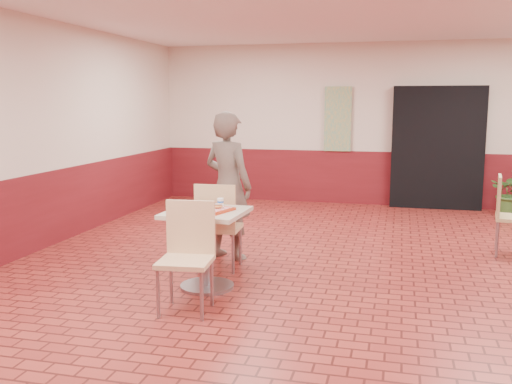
% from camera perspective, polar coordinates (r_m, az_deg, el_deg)
% --- Properties ---
extents(room_shell, '(8.01, 10.01, 3.01)m').
position_cam_1_polar(room_shell, '(5.88, 8.81, 4.82)').
color(room_shell, maroon).
rests_on(room_shell, ground).
extents(wainscot_band, '(8.00, 10.00, 1.00)m').
position_cam_1_polar(wainscot_band, '(6.03, 8.58, -4.69)').
color(wainscot_band, '#5C1117').
rests_on(wainscot_band, ground).
extents(corridor_doorway, '(1.60, 0.22, 2.20)m').
position_cam_1_polar(corridor_doorway, '(10.77, 17.67, 4.23)').
color(corridor_doorway, black).
rests_on(corridor_doorway, ground).
extents(promo_poster, '(0.50, 0.03, 1.20)m').
position_cam_1_polar(promo_poster, '(10.85, 8.18, 7.23)').
color(promo_poster, gray).
rests_on(promo_poster, wainscot_band).
extents(main_table, '(0.78, 0.78, 0.82)m').
position_cam_1_polar(main_table, '(5.91, -4.97, -4.41)').
color(main_table, beige).
rests_on(main_table, ground).
extents(chair_main_front, '(0.51, 0.51, 1.01)m').
position_cam_1_polar(chair_main_front, '(5.33, -6.86, -5.79)').
color(chair_main_front, '#E1B687').
rests_on(chair_main_front, ground).
extents(chair_main_back, '(0.50, 0.50, 1.02)m').
position_cam_1_polar(chair_main_back, '(6.50, -3.84, -3.01)').
color(chair_main_back, '#D6B080').
rests_on(chair_main_back, ground).
extents(customer, '(0.77, 0.64, 1.81)m').
position_cam_1_polar(customer, '(6.97, -2.80, 0.62)').
color(customer, '#65574E').
rests_on(customer, ground).
extents(serving_tray, '(0.49, 0.38, 0.03)m').
position_cam_1_polar(serving_tray, '(5.85, -5.01, -1.72)').
color(serving_tray, '#AD280D').
rests_on(serving_tray, main_table).
extents(ring_donut, '(0.10, 0.10, 0.03)m').
position_cam_1_polar(ring_donut, '(5.97, -5.78, -1.21)').
color(ring_donut, '#F89F5A').
rests_on(ring_donut, serving_tray).
extents(long_john_donut, '(0.17, 0.12, 0.05)m').
position_cam_1_polar(long_john_donut, '(5.79, -4.11, -1.43)').
color(long_john_donut, '#E58843').
rests_on(long_john_donut, serving_tray).
extents(paper_cup, '(0.07, 0.07, 0.08)m').
position_cam_1_polar(paper_cup, '(5.91, -3.58, -1.01)').
color(paper_cup, white).
rests_on(paper_cup, serving_tray).
extents(chair_second_left, '(0.52, 0.52, 1.00)m').
position_cam_1_polar(chair_second_left, '(7.84, 23.95, -1.75)').
color(chair_second_left, tan).
rests_on(chair_second_left, ground).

